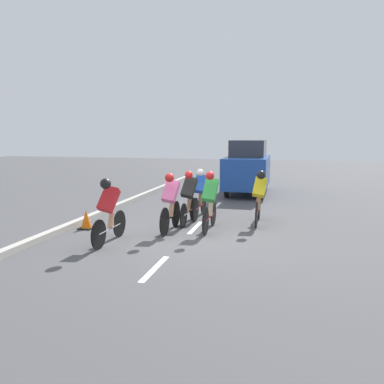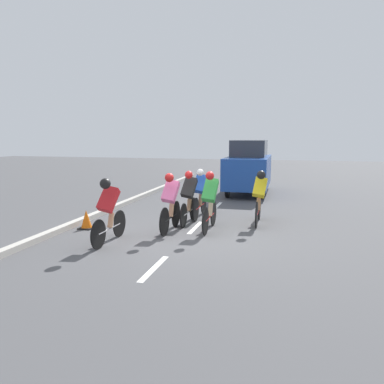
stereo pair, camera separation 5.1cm
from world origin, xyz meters
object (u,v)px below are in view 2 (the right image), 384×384
at_px(cyclist_pink, 170,201).
at_px(cyclist_yellow, 259,196).
at_px(cyclist_green, 210,200).
at_px(cyclist_red, 109,208).
at_px(traffic_cone, 86,220).
at_px(support_car, 248,167).
at_px(cyclist_black, 189,196).
at_px(cyclist_blue, 200,193).

distance_m(cyclist_pink, cyclist_yellow, 2.52).
bearing_deg(cyclist_green, cyclist_red, 40.87).
bearing_deg(cyclist_red, traffic_cone, -42.74).
height_order(support_car, traffic_cone, support_car).
relative_size(cyclist_black, support_car, 0.43).
distance_m(cyclist_blue, support_car, 5.30).
xyz_separation_m(cyclist_pink, cyclist_red, (1.02, 1.33, 0.02)).
bearing_deg(traffic_cone, cyclist_pink, -175.00).
bearing_deg(traffic_cone, cyclist_blue, -142.98).
bearing_deg(cyclist_red, cyclist_black, -118.58).
relative_size(cyclist_blue, support_car, 0.44).
bearing_deg(cyclist_yellow, cyclist_red, 41.20).
distance_m(cyclist_green, cyclist_black, 0.93).
height_order(cyclist_yellow, traffic_cone, cyclist_yellow).
relative_size(cyclist_green, cyclist_red, 1.02).
bearing_deg(cyclist_red, cyclist_blue, -113.98).
relative_size(cyclist_red, cyclist_blue, 0.98).
height_order(cyclist_pink, traffic_cone, cyclist_pink).
bearing_deg(traffic_cone, cyclist_yellow, -159.85).
xyz_separation_m(cyclist_yellow, support_car, (0.87, -5.59, 0.32)).
distance_m(cyclist_blue, traffic_cone, 3.31).
bearing_deg(cyclist_yellow, cyclist_blue, -12.04).
bearing_deg(cyclist_green, traffic_cone, 9.97).
relative_size(cyclist_green, cyclist_black, 1.03).
xyz_separation_m(cyclist_yellow, cyclist_black, (1.87, 0.44, -0.01)).
xyz_separation_m(cyclist_black, traffic_cone, (2.48, 1.16, -0.55)).
bearing_deg(cyclist_pink, cyclist_blue, -101.37).
height_order(cyclist_blue, support_car, support_car).
xyz_separation_m(cyclist_red, cyclist_yellow, (-3.12, -2.73, -0.02)).
bearing_deg(cyclist_pink, cyclist_green, -158.78).
bearing_deg(cyclist_red, cyclist_pink, -127.54).
height_order(cyclist_pink, support_car, support_car).
xyz_separation_m(cyclist_green, traffic_cone, (3.19, 0.56, -0.57)).
height_order(cyclist_yellow, cyclist_blue, cyclist_yellow).
height_order(cyclist_green, cyclist_pink, cyclist_green).
bearing_deg(traffic_cone, cyclist_red, 137.26).
xyz_separation_m(cyclist_pink, support_car, (-1.23, -6.99, 0.32)).
relative_size(cyclist_green, cyclist_pink, 1.03).
distance_m(cyclist_pink, support_car, 7.10).
height_order(cyclist_red, cyclist_yellow, cyclist_red).
relative_size(cyclist_yellow, cyclist_black, 1.03).
relative_size(cyclist_pink, cyclist_yellow, 0.98).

